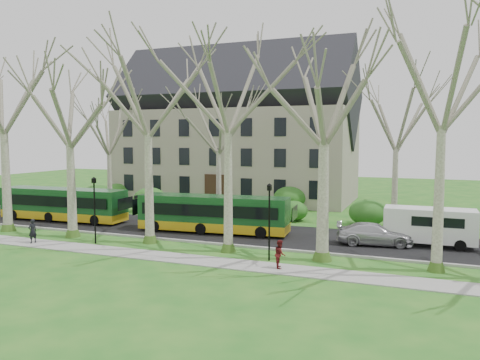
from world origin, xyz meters
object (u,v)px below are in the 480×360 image
bus_follow (213,213)px  sedan (374,234)px  pedestrian_a (33,231)px  bus_lead (63,204)px  pedestrian_b (280,254)px  van_a (429,227)px

bus_follow → sedan: 11.40m
sedan → pedestrian_a: 22.29m
pedestrian_a → bus_lead: bearing=-139.9°
bus_follow → pedestrian_b: size_ratio=7.38×
bus_follow → sedan: (11.38, 0.07, -0.69)m
bus_follow → pedestrian_b: bearing=-50.2°
bus_follow → pedestrian_b: 10.32m
pedestrian_a → bus_follow: bearing=139.2°
pedestrian_a → sedan: bearing=121.0°
pedestrian_b → pedestrian_a: bearing=71.3°
sedan → van_a: (3.29, 1.01, 0.51)m
bus_lead → pedestrian_a: bus_lead is taller
bus_lead → van_a: (28.36, 1.20, -0.18)m
sedan → bus_lead: bearing=82.0°
bus_lead → sedan: bearing=-1.9°
bus_lead → bus_follow: (13.69, 0.11, -0.01)m
sedan → pedestrian_b: size_ratio=3.20×
sedan → van_a: size_ratio=0.87×
sedan → pedestrian_b: pedestrian_b is taller
van_a → pedestrian_a: 25.72m
bus_follow → pedestrian_b: bus_follow is taller
bus_follow → bus_lead: bearing=175.6°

